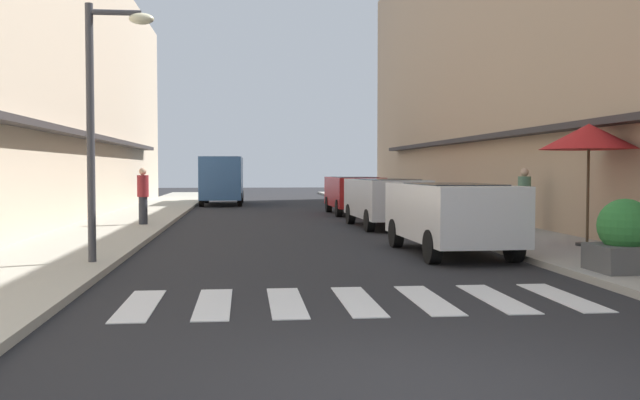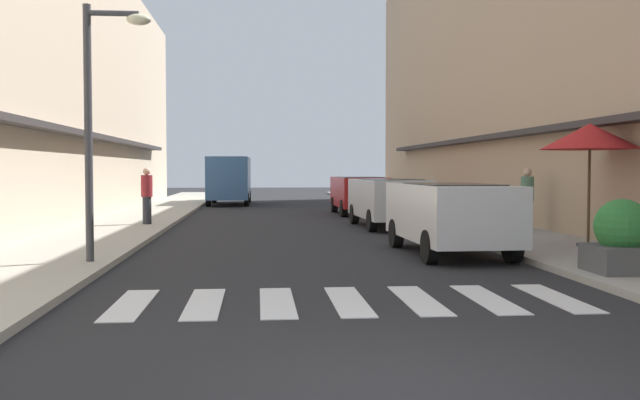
# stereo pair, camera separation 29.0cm
# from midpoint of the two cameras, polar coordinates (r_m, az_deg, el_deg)

# --- Properties ---
(ground_plane) EXTENTS (92.79, 92.79, 0.00)m
(ground_plane) POSITION_cam_midpoint_polar(r_m,az_deg,el_deg) (22.44, -2.55, -2.05)
(ground_plane) COLOR #232326
(sidewalk_left) EXTENTS (2.81, 59.05, 0.12)m
(sidewalk_left) POSITION_cam_midpoint_polar(r_m,az_deg,el_deg) (22.72, -15.75, -1.93)
(sidewalk_left) COLOR #ADA899
(sidewalk_left) RESTS_ON ground_plane
(sidewalk_right) EXTENTS (2.81, 59.05, 0.12)m
(sidewalk_right) POSITION_cam_midpoint_polar(r_m,az_deg,el_deg) (23.33, 10.30, -1.76)
(sidewalk_right) COLOR #9E998E
(sidewalk_right) RESTS_ON ground_plane
(building_row_right) EXTENTS (5.50, 39.96, 11.90)m
(building_row_right) POSITION_cam_midpoint_polar(r_m,az_deg,el_deg) (26.00, 18.16, 11.61)
(building_row_right) COLOR tan
(building_row_right) RESTS_ON ground_plane
(crosswalk) EXTENTS (6.15, 2.20, 0.01)m
(crosswalk) POSITION_cam_midpoint_polar(r_m,az_deg,el_deg) (9.67, 2.12, -8.02)
(crosswalk) COLOR silver
(crosswalk) RESTS_ON ground_plane
(parked_car_near) EXTENTS (1.91, 4.38, 1.47)m
(parked_car_near) POSITION_cam_midpoint_polar(r_m,az_deg,el_deg) (15.03, 9.79, -0.78)
(parked_car_near) COLOR silver
(parked_car_near) RESTS_ON ground_plane
(parked_car_mid) EXTENTS (1.93, 4.51, 1.47)m
(parked_car_mid) POSITION_cam_midpoint_polar(r_m,az_deg,el_deg) (21.73, 4.84, 0.24)
(parked_car_mid) COLOR silver
(parked_car_mid) RESTS_ON ground_plane
(parked_car_far) EXTENTS (1.86, 4.39, 1.47)m
(parked_car_far) POSITION_cam_midpoint_polar(r_m,az_deg,el_deg) (27.97, 2.40, 0.74)
(parked_car_far) COLOR maroon
(parked_car_far) RESTS_ON ground_plane
(delivery_van) EXTENTS (2.07, 5.43, 2.37)m
(delivery_van) POSITION_cam_midpoint_polar(r_m,az_deg,el_deg) (35.88, -7.99, 1.87)
(delivery_van) COLOR #33598C
(delivery_van) RESTS_ON ground_plane
(street_lamp) EXTENTS (1.19, 0.28, 4.55)m
(street_lamp) POSITION_cam_midpoint_polar(r_m,az_deg,el_deg) (13.37, -17.48, 7.46)
(street_lamp) COLOR #38383D
(street_lamp) RESTS_ON sidewalk_left
(cafe_umbrella) EXTENTS (2.07, 2.07, 2.62)m
(cafe_umbrella) POSITION_cam_midpoint_polar(r_m,az_deg,el_deg) (16.36, 20.08, 4.69)
(cafe_umbrella) COLOR #262626
(cafe_umbrella) RESTS_ON sidewalk_right
(planter_corner) EXTENTS (0.99, 0.99, 1.17)m
(planter_corner) POSITION_cam_midpoint_polar(r_m,az_deg,el_deg) (12.47, 22.44, -2.83)
(planter_corner) COLOR #4C4C4C
(planter_corner) RESTS_ON sidewalk_right
(pedestrian_walking_near) EXTENTS (0.34, 0.34, 1.67)m
(pedestrian_walking_near) POSITION_cam_midpoint_polar(r_m,az_deg,el_deg) (19.80, 15.51, 0.16)
(pedestrian_walking_near) COLOR #282B33
(pedestrian_walking_near) RESTS_ON sidewalk_right
(pedestrian_walking_far) EXTENTS (0.34, 0.34, 1.69)m
(pedestrian_walking_far) POSITION_cam_midpoint_polar(r_m,az_deg,el_deg) (22.05, -14.24, 0.42)
(pedestrian_walking_far) COLOR #282B33
(pedestrian_walking_far) RESTS_ON sidewalk_left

